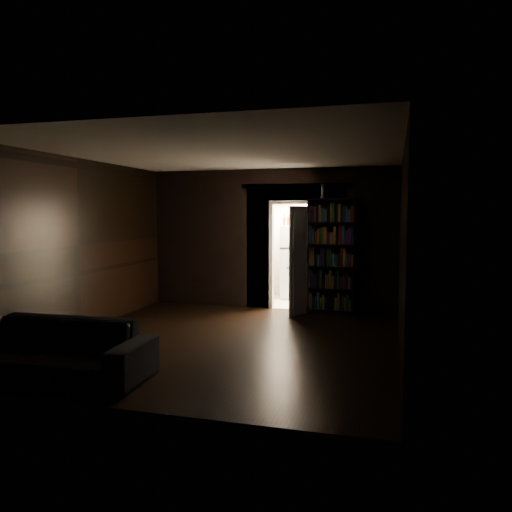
% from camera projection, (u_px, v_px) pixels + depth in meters
% --- Properties ---
extents(ground, '(5.50, 5.50, 0.00)m').
position_uv_depth(ground, '(226.00, 341.00, 7.49)').
color(ground, black).
rests_on(ground, ground).
extents(room_walls, '(5.02, 5.61, 2.84)m').
position_uv_depth(room_walls, '(246.00, 227.00, 8.37)').
color(room_walls, black).
rests_on(room_walls, ground).
extents(kitchen_alcove, '(2.20, 1.80, 2.60)m').
position_uv_depth(kitchen_alcove, '(305.00, 246.00, 10.97)').
color(kitchen_alcove, beige).
rests_on(kitchen_alcove, ground).
extents(sofa, '(2.30, 1.06, 0.87)m').
position_uv_depth(sofa, '(54.00, 341.00, 5.81)').
color(sofa, black).
rests_on(sofa, ground).
extents(bookshelf, '(0.96, 0.61, 2.20)m').
position_uv_depth(bookshelf, '(331.00, 256.00, 9.51)').
color(bookshelf, black).
rests_on(bookshelf, ground).
extents(refrigerator, '(0.82, 0.76, 1.65)m').
position_uv_depth(refrigerator, '(299.00, 262.00, 11.27)').
color(refrigerator, silver).
rests_on(refrigerator, ground).
extents(door, '(0.46, 0.77, 2.05)m').
position_uv_depth(door, '(304.00, 260.00, 9.46)').
color(door, silver).
rests_on(door, ground).
extents(figurine, '(0.12, 0.12, 0.27)m').
position_uv_depth(figurine, '(323.00, 191.00, 9.50)').
color(figurine, silver).
rests_on(figurine, bookshelf).
extents(bottles, '(0.61, 0.27, 0.25)m').
position_uv_depth(bottles, '(296.00, 220.00, 11.13)').
color(bottles, black).
rests_on(bottles, refrigerator).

